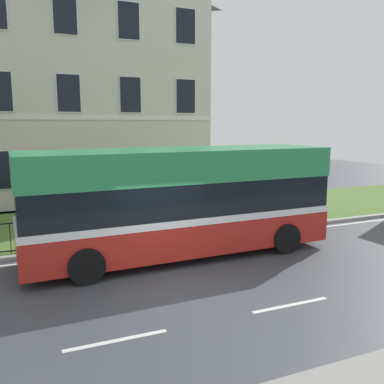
# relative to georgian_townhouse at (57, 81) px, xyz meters

# --- Properties ---
(ground_plane) EXTENTS (60.00, 56.00, 0.18)m
(ground_plane) POSITION_rel_georgian_townhouse_xyz_m (1.11, -14.97, -6.47)
(ground_plane) COLOR #3D4149
(georgian_townhouse) EXTENTS (14.84, 10.37, 12.63)m
(georgian_townhouse) POSITION_rel_georgian_townhouse_xyz_m (0.00, 0.00, 0.00)
(georgian_townhouse) COLOR beige
(georgian_townhouse) RESTS_ON ground_plane
(iron_verge_railing) EXTENTS (17.39, 0.04, 0.97)m
(iron_verge_railing) POSITION_rel_georgian_townhouse_xyz_m (-0.00, -11.89, -5.84)
(iron_verge_railing) COLOR black
(iron_verge_railing) RESTS_ON ground_plane
(single_decker_bus) EXTENTS (9.55, 2.86, 3.32)m
(single_decker_bus) POSITION_rel_georgian_townhouse_xyz_m (2.15, -13.72, -4.72)
(single_decker_bus) COLOR #B2231C
(single_decker_bus) RESTS_ON ground_plane
(litter_bin) EXTENTS (0.50, 0.50, 1.11)m
(litter_bin) POSITION_rel_georgian_townhouse_xyz_m (2.38, -10.98, -5.78)
(litter_bin) COLOR #23472D
(litter_bin) RESTS_ON ground_plane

